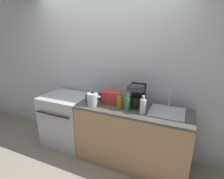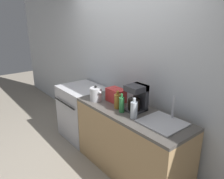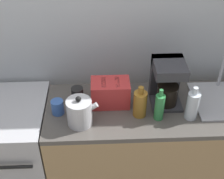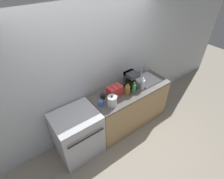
{
  "view_description": "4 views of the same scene",
  "coord_description": "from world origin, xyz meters",
  "px_view_note": "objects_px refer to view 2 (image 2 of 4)",
  "views": [
    {
      "loc": [
        1.22,
        -1.89,
        1.92
      ],
      "look_at": [
        0.23,
        0.35,
        1.12
      ],
      "focal_mm": 28.0,
      "sensor_mm": 36.0,
      "label": 1
    },
    {
      "loc": [
        2.37,
        -1.45,
        2.03
      ],
      "look_at": [
        0.13,
        0.36,
        1.05
      ],
      "focal_mm": 35.0,
      "sensor_mm": 36.0,
      "label": 2
    },
    {
      "loc": [
        0.16,
        -1.34,
        2.33
      ],
      "look_at": [
        0.23,
        0.38,
        1.01
      ],
      "focal_mm": 50.0,
      "sensor_mm": 36.0,
      "label": 3
    },
    {
      "loc": [
        -1.3,
        -1.59,
        2.94
      ],
      "look_at": [
        0.19,
        0.39,
        1.02
      ],
      "focal_mm": 28.0,
      "sensor_mm": 36.0,
      "label": 4
    }
  ],
  "objects_px": {
    "stove": "(83,111)",
    "cup_black": "(108,93)",
    "coffee_maker": "(137,97)",
    "cup_blue": "(96,92)",
    "toaster": "(116,95)",
    "bottle_clear": "(134,110)",
    "kettle": "(96,94)",
    "bottle_amber": "(118,101)",
    "bottle_green": "(122,104)"
  },
  "relations": [
    {
      "from": "kettle",
      "to": "coffee_maker",
      "type": "bearing_deg",
      "value": 19.61
    },
    {
      "from": "stove",
      "to": "bottle_clear",
      "type": "distance_m",
      "value": 1.48
    },
    {
      "from": "cup_black",
      "to": "toaster",
      "type": "bearing_deg",
      "value": -11.15
    },
    {
      "from": "coffee_maker",
      "to": "cup_blue",
      "type": "distance_m",
      "value": 0.77
    },
    {
      "from": "bottle_amber",
      "to": "bottle_green",
      "type": "distance_m",
      "value": 0.13
    },
    {
      "from": "cup_black",
      "to": "coffee_maker",
      "type": "bearing_deg",
      "value": -2.65
    },
    {
      "from": "kettle",
      "to": "bottle_amber",
      "type": "relative_size",
      "value": 0.95
    },
    {
      "from": "bottle_amber",
      "to": "cup_blue",
      "type": "xyz_separation_m",
      "value": [
        -0.55,
        0.04,
        -0.05
      ]
    },
    {
      "from": "cup_blue",
      "to": "kettle",
      "type": "bearing_deg",
      "value": -34.16
    },
    {
      "from": "kettle",
      "to": "cup_blue",
      "type": "distance_m",
      "value": 0.19
    },
    {
      "from": "bottle_clear",
      "to": "toaster",
      "type": "bearing_deg",
      "value": 161.9
    },
    {
      "from": "stove",
      "to": "cup_blue",
      "type": "xyz_separation_m",
      "value": [
        0.48,
        -0.05,
        0.49
      ]
    },
    {
      "from": "kettle",
      "to": "cup_blue",
      "type": "bearing_deg",
      "value": 145.84
    },
    {
      "from": "kettle",
      "to": "bottle_clear",
      "type": "distance_m",
      "value": 0.73
    },
    {
      "from": "coffee_maker",
      "to": "bottle_green",
      "type": "relative_size",
      "value": 1.38
    },
    {
      "from": "stove",
      "to": "cup_black",
      "type": "relative_size",
      "value": 8.77
    },
    {
      "from": "toaster",
      "to": "coffee_maker",
      "type": "height_order",
      "value": "coffee_maker"
    },
    {
      "from": "bottle_amber",
      "to": "cup_black",
      "type": "xyz_separation_m",
      "value": [
        -0.42,
        0.18,
        -0.05
      ]
    },
    {
      "from": "bottle_green",
      "to": "bottle_clear",
      "type": "distance_m",
      "value": 0.22
    },
    {
      "from": "coffee_maker",
      "to": "bottle_clear",
      "type": "height_order",
      "value": "coffee_maker"
    },
    {
      "from": "bottle_amber",
      "to": "bottle_green",
      "type": "height_order",
      "value": "bottle_green"
    },
    {
      "from": "cup_blue",
      "to": "toaster",
      "type": "bearing_deg",
      "value": 13.9
    },
    {
      "from": "coffee_maker",
      "to": "cup_black",
      "type": "distance_m",
      "value": 0.63
    },
    {
      "from": "stove",
      "to": "toaster",
      "type": "xyz_separation_m",
      "value": [
        0.84,
        0.04,
        0.53
      ]
    },
    {
      "from": "bottle_green",
      "to": "coffee_maker",
      "type": "bearing_deg",
      "value": 67.9
    },
    {
      "from": "coffee_maker",
      "to": "bottle_amber",
      "type": "height_order",
      "value": "coffee_maker"
    },
    {
      "from": "bottle_green",
      "to": "kettle",
      "type": "bearing_deg",
      "value": -177.41
    },
    {
      "from": "coffee_maker",
      "to": "kettle",
      "type": "bearing_deg",
      "value": -160.39
    },
    {
      "from": "coffee_maker",
      "to": "bottle_green",
      "type": "distance_m",
      "value": 0.22
    },
    {
      "from": "kettle",
      "to": "coffee_maker",
      "type": "relative_size",
      "value": 0.67
    },
    {
      "from": "bottle_green",
      "to": "cup_blue",
      "type": "xyz_separation_m",
      "value": [
        -0.67,
        0.08,
        -0.05
      ]
    },
    {
      "from": "toaster",
      "to": "bottle_clear",
      "type": "relative_size",
      "value": 1.06
    },
    {
      "from": "kettle",
      "to": "cup_black",
      "type": "xyz_separation_m",
      "value": [
        -0.03,
        0.24,
        -0.04
      ]
    },
    {
      "from": "coffee_maker",
      "to": "cup_blue",
      "type": "bearing_deg",
      "value": -171.94
    },
    {
      "from": "stove",
      "to": "bottle_green",
      "type": "height_order",
      "value": "bottle_green"
    },
    {
      "from": "kettle",
      "to": "cup_black",
      "type": "relative_size",
      "value": 2.14
    },
    {
      "from": "coffee_maker",
      "to": "cup_blue",
      "type": "height_order",
      "value": "coffee_maker"
    },
    {
      "from": "bottle_green",
      "to": "bottle_clear",
      "type": "relative_size",
      "value": 0.96
    },
    {
      "from": "bottle_green",
      "to": "bottle_clear",
      "type": "height_order",
      "value": "bottle_clear"
    },
    {
      "from": "coffee_maker",
      "to": "cup_black",
      "type": "relative_size",
      "value": 3.2
    },
    {
      "from": "toaster",
      "to": "cup_blue",
      "type": "xyz_separation_m",
      "value": [
        -0.36,
        -0.09,
        -0.04
      ]
    },
    {
      "from": "toaster",
      "to": "bottle_green",
      "type": "xyz_separation_m",
      "value": [
        0.31,
        -0.17,
        0.01
      ]
    },
    {
      "from": "stove",
      "to": "bottle_amber",
      "type": "relative_size",
      "value": 3.9
    },
    {
      "from": "bottle_clear",
      "to": "bottle_amber",
      "type": "bearing_deg",
      "value": 172.9
    },
    {
      "from": "stove",
      "to": "kettle",
      "type": "bearing_deg",
      "value": -13.98
    },
    {
      "from": "toaster",
      "to": "bottle_clear",
      "type": "bearing_deg",
      "value": -18.1
    },
    {
      "from": "toaster",
      "to": "stove",
      "type": "bearing_deg",
      "value": -177.48
    },
    {
      "from": "coffee_maker",
      "to": "bottle_clear",
      "type": "distance_m",
      "value": 0.24
    },
    {
      "from": "toaster",
      "to": "cup_blue",
      "type": "distance_m",
      "value": 0.37
    },
    {
      "from": "bottle_amber",
      "to": "kettle",
      "type": "bearing_deg",
      "value": -170.82
    }
  ]
}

